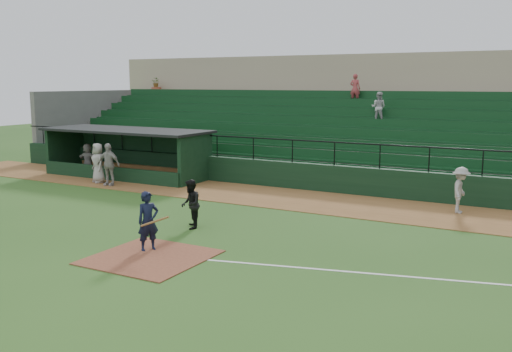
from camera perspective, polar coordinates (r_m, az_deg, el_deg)
The scene contains 12 objects.
ground at distance 16.73m, azimuth -8.35°, elevation -7.20°, with size 90.00×90.00×0.00m, color #29511A.
warning_track at distance 23.40m, azimuth 3.55°, elevation -2.30°, with size 40.00×4.00×0.03m, color brown.
home_plate_dirt at distance 15.98m, azimuth -10.54°, elevation -8.00°, with size 3.00×3.00×0.03m, color brown.
foul_line at distance 14.82m, azimuth 20.76°, elevation -9.90°, with size 18.00×0.09×0.01m, color white.
stadium_structure at distance 30.88m, azimuth 10.34°, elevation 4.70°, with size 38.00×13.08×6.40m.
dugout at distance 29.82m, azimuth -12.29°, elevation 2.60°, with size 8.90×3.20×2.42m.
batter_at_plate at distance 16.39m, azimuth -10.75°, elevation -4.49°, with size 1.13×0.75×1.72m.
umpire at distance 18.72m, azimuth -6.58°, elevation -2.82°, with size 0.79×0.61×1.62m, color black.
runner at distance 21.93m, azimuth 19.81°, elevation -1.34°, with size 1.09×0.63×1.69m, color #A4A09A.
dugout_player_a at distance 27.04m, azimuth -14.57°, elevation 1.13°, with size 1.14×0.48×1.95m, color #A7A19C.
dugout_player_b at distance 27.96m, azimuth -15.55°, elevation 1.28°, with size 0.92×0.60×1.88m, color #AAA59F.
dugout_player_c at distance 30.59m, azimuth -16.49°, elevation 1.65°, with size 1.49×0.47×1.61m, color gray.
Camera 1 is at (9.76, -12.73, 4.74)m, focal length 39.92 mm.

